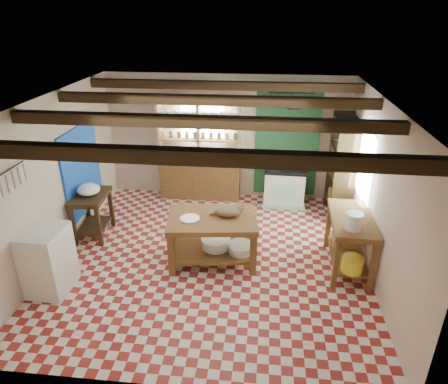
# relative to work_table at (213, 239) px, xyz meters

# --- Properties ---
(floor) EXTENTS (5.00, 5.00, 0.02)m
(floor) POSITION_rel_work_table_xyz_m (-0.04, 0.04, -0.40)
(floor) COLOR maroon
(floor) RESTS_ON ground
(ceiling) EXTENTS (5.00, 5.00, 0.02)m
(ceiling) POSITION_rel_work_table_xyz_m (-0.04, 0.04, 2.21)
(ceiling) COLOR #46464B
(ceiling) RESTS_ON wall_back
(wall_back) EXTENTS (5.00, 0.04, 2.60)m
(wall_back) POSITION_rel_work_table_xyz_m (-0.04, 2.54, 0.91)
(wall_back) COLOR beige
(wall_back) RESTS_ON floor
(wall_front) EXTENTS (5.00, 0.04, 2.60)m
(wall_front) POSITION_rel_work_table_xyz_m (-0.04, -2.46, 0.91)
(wall_front) COLOR beige
(wall_front) RESTS_ON floor
(wall_left) EXTENTS (0.04, 5.00, 2.60)m
(wall_left) POSITION_rel_work_table_xyz_m (-2.54, 0.04, 0.91)
(wall_left) COLOR beige
(wall_left) RESTS_ON floor
(wall_right) EXTENTS (0.04, 5.00, 2.60)m
(wall_right) POSITION_rel_work_table_xyz_m (2.46, 0.04, 0.91)
(wall_right) COLOR beige
(wall_right) RESTS_ON floor
(ceiling_beams) EXTENTS (5.00, 3.80, 0.15)m
(ceiling_beams) POSITION_rel_work_table_xyz_m (-0.04, 0.04, 2.09)
(ceiling_beams) COLOR #382613
(ceiling_beams) RESTS_ON ceiling
(blue_wall_patch) EXTENTS (0.04, 1.40, 1.60)m
(blue_wall_patch) POSITION_rel_work_table_xyz_m (-2.51, 0.94, 0.71)
(blue_wall_patch) COLOR blue
(blue_wall_patch) RESTS_ON wall_left
(green_wall_patch) EXTENTS (1.30, 0.04, 2.30)m
(green_wall_patch) POSITION_rel_work_table_xyz_m (1.21, 2.51, 0.86)
(green_wall_patch) COLOR #21532E
(green_wall_patch) RESTS_ON wall_back
(window_back) EXTENTS (0.90, 0.02, 0.80)m
(window_back) POSITION_rel_work_table_xyz_m (-0.54, 2.52, 1.31)
(window_back) COLOR beige
(window_back) RESTS_ON wall_back
(window_right) EXTENTS (0.02, 1.30, 1.20)m
(window_right) POSITION_rel_work_table_xyz_m (2.44, 1.04, 1.01)
(window_right) COLOR beige
(window_right) RESTS_ON wall_right
(utensil_rail) EXTENTS (0.06, 0.90, 0.28)m
(utensil_rail) POSITION_rel_work_table_xyz_m (-2.48, -1.16, 1.39)
(utensil_rail) COLOR black
(utensil_rail) RESTS_ON wall_left
(pot_rack) EXTENTS (0.86, 0.12, 0.36)m
(pot_rack) POSITION_rel_work_table_xyz_m (1.21, 2.09, 1.79)
(pot_rack) COLOR black
(pot_rack) RESTS_ON ceiling
(shelving_unit) EXTENTS (1.70, 0.34, 2.20)m
(shelving_unit) POSITION_rel_work_table_xyz_m (-0.59, 2.35, 0.71)
(shelving_unit) COLOR tan
(shelving_unit) RESTS_ON floor
(tall_rack) EXTENTS (0.40, 0.86, 2.00)m
(tall_rack) POSITION_rel_work_table_xyz_m (2.24, 1.84, 0.61)
(tall_rack) COLOR #382613
(tall_rack) RESTS_ON floor
(work_table) EXTENTS (1.49, 1.09, 0.79)m
(work_table) POSITION_rel_work_table_xyz_m (0.00, 0.00, 0.00)
(work_table) COLOR brown
(work_table) RESTS_ON floor
(stove) EXTENTS (0.84, 0.58, 0.81)m
(stove) POSITION_rel_work_table_xyz_m (1.21, 2.19, 0.01)
(stove) COLOR white
(stove) RESTS_ON floor
(prep_table) EXTENTS (0.60, 0.84, 0.82)m
(prep_table) POSITION_rel_work_table_xyz_m (-2.24, 0.54, 0.01)
(prep_table) COLOR #382613
(prep_table) RESTS_ON floor
(white_cabinet) EXTENTS (0.56, 0.67, 0.98)m
(white_cabinet) POSITION_rel_work_table_xyz_m (-2.26, -0.98, 0.10)
(white_cabinet) COLOR white
(white_cabinet) RESTS_ON floor
(right_counter) EXTENTS (0.67, 1.27, 0.90)m
(right_counter) POSITION_rel_work_table_xyz_m (2.14, 0.04, 0.05)
(right_counter) COLOR brown
(right_counter) RESTS_ON floor
(cat) EXTENTS (0.48, 0.42, 0.18)m
(cat) POSITION_rel_work_table_xyz_m (0.24, 0.08, 0.49)
(cat) COLOR #8D7052
(cat) RESTS_ON work_table
(steel_tray) EXTENTS (0.34, 0.34, 0.02)m
(steel_tray) POSITION_rel_work_table_xyz_m (-0.34, -0.09, 0.40)
(steel_tray) COLOR #9A98A0
(steel_tray) RESTS_ON work_table
(basin_large) EXTENTS (0.53, 0.53, 0.17)m
(basin_large) POSITION_rel_work_table_xyz_m (0.04, 0.06, -0.10)
(basin_large) COLOR white
(basin_large) RESTS_ON work_table
(basin_small) EXTENTS (0.45, 0.45, 0.14)m
(basin_small) POSITION_rel_work_table_xyz_m (0.46, -0.05, -0.11)
(basin_small) COLOR white
(basin_small) RESTS_ON work_table
(kettle_left) EXTENTS (0.22, 0.22, 0.25)m
(kettle_left) POSITION_rel_work_table_xyz_m (0.96, 2.19, 0.54)
(kettle_left) COLOR #9A98A0
(kettle_left) RESTS_ON stove
(kettle_right) EXTENTS (0.16, 0.16, 0.19)m
(kettle_right) POSITION_rel_work_table_xyz_m (1.31, 2.18, 0.51)
(kettle_right) COLOR black
(kettle_right) RESTS_ON stove
(enamel_bowl) EXTENTS (0.41, 0.41, 0.19)m
(enamel_bowl) POSITION_rel_work_table_xyz_m (-2.24, 0.54, 0.52)
(enamel_bowl) COLOR white
(enamel_bowl) RESTS_ON prep_table
(white_bucket) EXTENTS (0.26, 0.26, 0.25)m
(white_bucket) POSITION_rel_work_table_xyz_m (2.08, -0.31, 0.63)
(white_bucket) COLOR white
(white_bucket) RESTS_ON right_counter
(wicker_basket) EXTENTS (0.40, 0.32, 0.27)m
(wicker_basket) POSITION_rel_work_table_xyz_m (2.15, 0.34, -0.02)
(wicker_basket) COLOR #A48142
(wicker_basket) RESTS_ON right_counter
(yellow_tub) EXTENTS (0.32, 0.32, 0.23)m
(yellow_tub) POSITION_rel_work_table_xyz_m (2.13, -0.41, -0.04)
(yellow_tub) COLOR yellow
(yellow_tub) RESTS_ON right_counter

